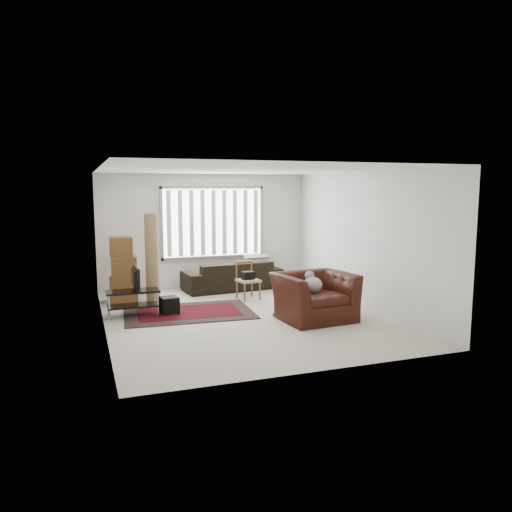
# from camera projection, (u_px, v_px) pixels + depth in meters

# --- Properties ---
(room) EXTENTS (6.00, 6.02, 2.71)m
(room) POSITION_uv_depth(u_px,v_px,m) (237.00, 220.00, 9.55)
(room) COLOR beige
(room) RESTS_ON ground
(persian_rug) EXTENTS (2.51, 1.77, 0.02)m
(persian_rug) POSITION_uv_depth(u_px,v_px,m) (189.00, 312.00, 9.53)
(persian_rug) COLOR black
(persian_rug) RESTS_ON ground
(tv_stand) EXTENTS (0.97, 0.44, 0.49)m
(tv_stand) POSITION_uv_depth(u_px,v_px,m) (133.00, 297.00, 9.28)
(tv_stand) COLOR black
(tv_stand) RESTS_ON ground
(tv) EXTENTS (0.10, 0.79, 0.45)m
(tv) POSITION_uv_depth(u_px,v_px,m) (132.00, 278.00, 9.23)
(tv) COLOR black
(tv) RESTS_ON tv_stand
(subwoofer) EXTENTS (0.36, 0.36, 0.31)m
(subwoofer) POSITION_uv_depth(u_px,v_px,m) (169.00, 305.00, 9.43)
(subwoofer) COLOR black
(subwoofer) RESTS_ON persian_rug
(moving_boxes) EXTENTS (0.57, 0.52, 1.36)m
(moving_boxes) POSITION_uv_depth(u_px,v_px,m) (123.00, 272.00, 10.43)
(moving_boxes) COLOR brown
(moving_boxes) RESTS_ON ground
(white_flatpack) EXTENTS (0.53, 0.23, 0.66)m
(white_flatpack) POSITION_uv_depth(u_px,v_px,m) (136.00, 286.00, 10.50)
(white_flatpack) COLOR silver
(white_flatpack) RESTS_ON ground
(rolled_rug) EXTENTS (0.34, 0.68, 1.86)m
(rolled_rug) POSITION_uv_depth(u_px,v_px,m) (152.00, 259.00, 10.25)
(rolled_rug) COLOR olive
(rolled_rug) RESTS_ON ground
(sofa) EXTENTS (2.37, 1.21, 0.88)m
(sofa) POSITION_uv_depth(u_px,v_px,m) (232.00, 271.00, 11.70)
(sofa) COLOR black
(sofa) RESTS_ON ground
(side_chair) EXTENTS (0.50, 0.50, 0.81)m
(side_chair) POSITION_uv_depth(u_px,v_px,m) (248.00, 278.00, 10.68)
(side_chair) COLOR #91795F
(side_chair) RESTS_ON ground
(armchair) EXTENTS (1.41, 1.25, 0.97)m
(armchair) POSITION_uv_depth(u_px,v_px,m) (315.00, 293.00, 9.01)
(armchair) COLOR #33110A
(armchair) RESTS_ON ground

